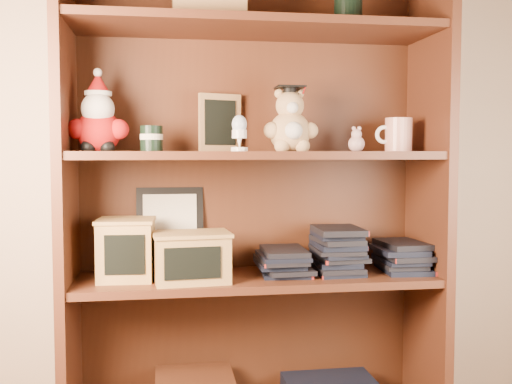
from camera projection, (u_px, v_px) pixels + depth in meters
bookcase at (253, 204)px, 1.97m from camera, size 1.20×0.35×1.60m
shelf_lower at (256, 279)px, 1.93m from camera, size 1.14×0.33×0.02m
shelf_upper at (256, 155)px, 1.91m from camera, size 1.14×0.33×0.02m
santa_plush at (98, 120)px, 1.82m from camera, size 0.18×0.13×0.26m
teachers_tin at (151, 138)px, 1.85m from camera, size 0.07×0.07×0.08m
chalkboard_plaque at (220, 124)px, 2.00m from camera, size 0.15×0.11×0.19m
egg_cup at (239, 132)px, 1.82m from camera, size 0.05×0.05×0.11m
grad_teddy_bear at (290, 126)px, 1.91m from camera, size 0.18×0.15×0.21m
pink_figurine at (356, 142)px, 1.95m from camera, size 0.05×0.05×0.08m
teacher_mug at (398, 135)px, 1.97m from camera, size 0.12×0.09×0.11m
certificate_frame at (170, 229)px, 2.02m from camera, size 0.22×0.06×0.28m
treats_box at (126, 249)px, 1.86m from camera, size 0.18×0.18×0.19m
pencils_box at (191, 257)px, 1.83m from camera, size 0.25×0.19×0.15m
book_stack_left at (283, 260)px, 1.94m from camera, size 0.14×0.20×0.10m
book_stack_mid at (338, 249)px, 1.97m from camera, size 0.14×0.20×0.16m
book_stack_right at (400, 257)px, 2.00m from camera, size 0.14×0.20×0.10m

